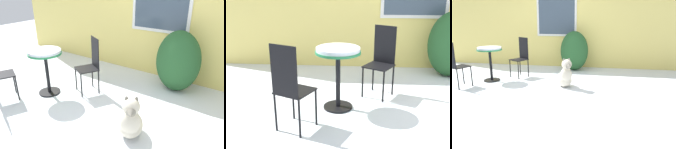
% 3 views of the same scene
% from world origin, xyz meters
% --- Properties ---
extents(ground_plane, '(16.00, 16.00, 0.00)m').
position_xyz_m(ground_plane, '(0.00, 0.00, 0.00)').
color(ground_plane, silver).
extents(patio_table, '(0.58, 0.58, 0.83)m').
position_xyz_m(patio_table, '(-1.19, 0.27, 0.66)').
color(patio_table, black).
rests_on(patio_table, ground_plane).
extents(patio_chair_near_table, '(0.49, 0.49, 1.01)m').
position_xyz_m(patio_chair_near_table, '(-0.60, 0.78, 0.54)').
color(patio_chair_near_table, black).
rests_on(patio_chair_near_table, ground_plane).
extents(patio_chair_far_side, '(0.48, 0.48, 1.01)m').
position_xyz_m(patio_chair_far_side, '(-1.65, -0.37, 0.54)').
color(patio_chair_far_side, black).
rests_on(patio_chair_far_side, ground_plane).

